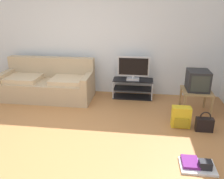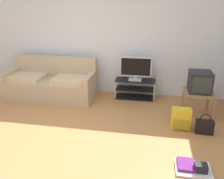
# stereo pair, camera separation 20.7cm
# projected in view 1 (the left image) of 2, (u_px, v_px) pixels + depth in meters

# --- Properties ---
(ground_plane) EXTENTS (9.00, 9.80, 0.02)m
(ground_plane) POSITION_uv_depth(u_px,v_px,m) (62.00, 146.00, 3.64)
(ground_plane) COLOR #B27542
(wall_back) EXTENTS (9.00, 0.10, 2.70)m
(wall_back) POSITION_uv_depth(u_px,v_px,m) (92.00, 36.00, 5.44)
(wall_back) COLOR silver
(wall_back) RESTS_ON ground_plane
(couch) EXTENTS (2.05, 0.87, 0.89)m
(couch) POSITION_uv_depth(u_px,v_px,m) (48.00, 84.00, 5.37)
(couch) COLOR tan
(couch) RESTS_ON ground_plane
(tv_stand) EXTENTS (0.91, 0.38, 0.44)m
(tv_stand) POSITION_uv_depth(u_px,v_px,m) (133.00, 88.00, 5.41)
(tv_stand) COLOR black
(tv_stand) RESTS_ON ground_plane
(flat_tv) EXTENTS (0.71, 0.22, 0.53)m
(flat_tv) POSITION_uv_depth(u_px,v_px,m) (133.00, 69.00, 5.22)
(flat_tv) COLOR #B2B2B7
(flat_tv) RESTS_ON tv_stand
(side_table) EXTENTS (0.56, 0.56, 0.47)m
(side_table) POSITION_uv_depth(u_px,v_px,m) (196.00, 93.00, 4.61)
(side_table) COLOR #9E7A4C
(side_table) RESTS_ON ground_plane
(crt_tv) EXTENTS (0.41, 0.44, 0.39)m
(crt_tv) POSITION_uv_depth(u_px,v_px,m) (198.00, 80.00, 4.53)
(crt_tv) COLOR #232326
(crt_tv) RESTS_ON side_table
(backpack) EXTENTS (0.33, 0.24, 0.38)m
(backpack) POSITION_uv_depth(u_px,v_px,m) (181.00, 117.00, 4.12)
(backpack) COLOR gold
(backpack) RESTS_ON ground_plane
(handbag) EXTENTS (0.29, 0.12, 0.36)m
(handbag) POSITION_uv_depth(u_px,v_px,m) (204.00, 124.00, 3.99)
(handbag) COLOR black
(handbag) RESTS_ON ground_plane
(floor_tray) EXTENTS (0.46, 0.35, 0.14)m
(floor_tray) POSITION_uv_depth(u_px,v_px,m) (197.00, 165.00, 3.13)
(floor_tray) COLOR silver
(floor_tray) RESTS_ON ground_plane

